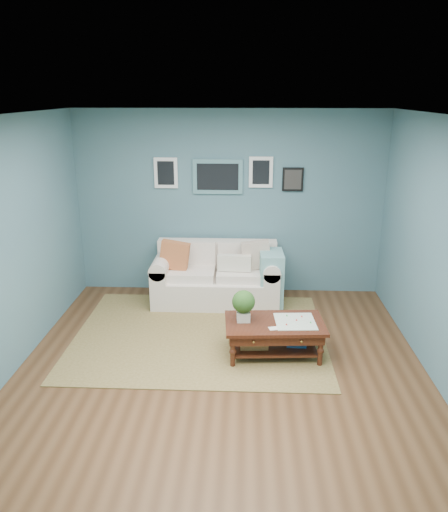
{
  "coord_description": "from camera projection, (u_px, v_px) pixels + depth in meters",
  "views": [
    {
      "loc": [
        0.25,
        -4.69,
        2.91
      ],
      "look_at": [
        -0.01,
        1.0,
        1.03
      ],
      "focal_mm": 35.0,
      "sensor_mm": 36.0,
      "label": 1
    }
  ],
  "objects": [
    {
      "name": "loveseat",
      "position": [
        222.0,
        276.0,
        7.18
      ],
      "size": [
        1.84,
        0.84,
        0.95
      ],
      "color": "silver",
      "rests_on": "ground"
    },
    {
      "name": "coffee_table",
      "position": [
        269.0,
        327.0,
        5.71
      ],
      "size": [
        1.16,
        0.73,
        0.79
      ],
      "rotation": [
        0.0,
        0.0,
        0.07
      ],
      "color": "black",
      "rests_on": "ground"
    },
    {
      "name": "area_rug",
      "position": [
        200.0,
        335.0,
        6.28
      ],
      "size": [
        3.1,
        2.48,
        0.01
      ],
      "primitive_type": "cube",
      "color": "brown",
      "rests_on": "ground"
    },
    {
      "name": "room_shell",
      "position": [
        220.0,
        255.0,
        5.01
      ],
      "size": [
        5.0,
        5.02,
        2.7
      ],
      "color": "brown",
      "rests_on": "ground"
    }
  ]
}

